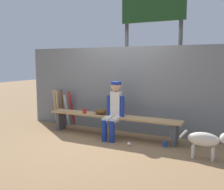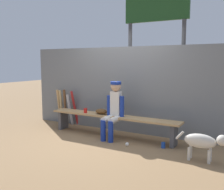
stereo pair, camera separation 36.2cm
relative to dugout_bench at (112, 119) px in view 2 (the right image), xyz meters
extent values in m
plane|color=olive|center=(0.00, 0.00, -0.38)|extent=(30.00, 30.00, 0.00)
cube|color=slate|center=(0.00, 0.52, 0.61)|extent=(5.19, 0.03, 1.99)
cube|color=tan|center=(0.00, 0.00, 0.07)|extent=(3.08, 0.36, 0.04)
cube|color=#4C4C51|center=(-1.39, 0.00, -0.16)|extent=(0.08, 0.29, 0.44)
cube|color=#4C4C51|center=(1.39, 0.00, -0.16)|extent=(0.08, 0.29, 0.44)
cube|color=silver|center=(0.10, 0.00, 0.36)|extent=(0.22, 0.13, 0.53)
sphere|color=tan|center=(0.10, 0.00, 0.74)|extent=(0.22, 0.22, 0.22)
cylinder|color=#193399|center=(0.10, 0.00, 0.81)|extent=(0.23, 0.23, 0.06)
cylinder|color=silver|center=(0.01, -0.19, 0.05)|extent=(0.13, 0.38, 0.13)
cylinder|color=#193399|center=(0.01, -0.38, -0.16)|extent=(0.11, 0.11, 0.44)
cylinder|color=#193399|center=(-0.06, -0.02, 0.31)|extent=(0.09, 0.09, 0.45)
cylinder|color=silver|center=(0.19, -0.19, 0.05)|extent=(0.13, 0.38, 0.13)
cylinder|color=#193399|center=(0.19, -0.38, -0.16)|extent=(0.11, 0.11, 0.44)
cylinder|color=#193399|center=(0.26, -0.02, 0.31)|extent=(0.09, 0.09, 0.45)
ellipsoid|color=#593819|center=(-0.28, 0.00, 0.15)|extent=(0.28, 0.20, 0.12)
cylinder|color=#B22323|center=(-1.37, 0.43, 0.07)|extent=(0.11, 0.28, 0.91)
cylinder|color=#B7B7BC|center=(-1.48, 0.37, 0.02)|extent=(0.09, 0.23, 0.82)
cylinder|color=brown|center=(-1.61, 0.35, 0.08)|extent=(0.08, 0.16, 0.94)
cylinder|color=tan|center=(-1.80, 0.41, 0.07)|extent=(0.07, 0.16, 0.90)
cylinder|color=tan|center=(-1.85, 0.38, 0.08)|extent=(0.09, 0.21, 0.92)
sphere|color=white|center=(0.59, -0.44, -0.35)|extent=(0.07, 0.07, 0.07)
cylinder|color=#1E47AD|center=(1.24, -0.19, -0.33)|extent=(0.08, 0.08, 0.11)
cylinder|color=red|center=(-0.66, -0.07, 0.15)|extent=(0.08, 0.08, 0.11)
cylinder|color=#3F3F42|center=(-0.27, 1.45, 0.94)|extent=(0.10, 0.10, 2.65)
cylinder|color=#3F3F42|center=(1.14, 1.45, 0.94)|extent=(0.10, 0.10, 2.65)
cube|color=#1E471E|center=(0.44, 1.45, 2.68)|extent=(1.65, 0.08, 0.82)
ellipsoid|color=beige|center=(1.98, -0.52, -0.04)|extent=(0.52, 0.20, 0.24)
sphere|color=beige|center=(2.32, -0.52, 0.02)|extent=(0.18, 0.18, 0.18)
cylinder|color=beige|center=(1.64, -0.52, 0.01)|extent=(0.15, 0.04, 0.16)
cylinder|color=beige|center=(2.14, -0.46, -0.27)|extent=(0.05, 0.05, 0.22)
cylinder|color=beige|center=(2.14, -0.58, -0.27)|extent=(0.05, 0.05, 0.22)
cylinder|color=beige|center=(1.82, -0.46, -0.27)|extent=(0.05, 0.05, 0.22)
cylinder|color=beige|center=(1.82, -0.58, -0.27)|extent=(0.05, 0.05, 0.22)
camera|label=1|loc=(2.46, -5.04, 1.25)|focal=41.65mm
camera|label=2|loc=(2.78, -4.87, 1.25)|focal=41.65mm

